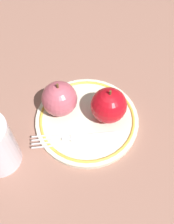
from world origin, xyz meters
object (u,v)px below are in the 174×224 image
(plate, at_px, (87,119))
(apple_second_whole, at_px, (60,99))
(apple_red_whole, at_px, (109,105))
(fork, at_px, (78,138))

(plate, distance_m, apple_second_whole, 0.07)
(plate, height_order, apple_red_whole, apple_red_whole)
(plate, height_order, apple_second_whole, apple_second_whole)
(plate, distance_m, fork, 0.05)
(apple_red_whole, relative_size, apple_second_whole, 1.00)
(apple_second_whole, bearing_deg, plate, -178.15)
(fork, bearing_deg, apple_red_whole, -144.82)
(plate, relative_size, apple_red_whole, 2.66)
(plate, bearing_deg, apple_second_whole, 1.85)
(plate, xyz_separation_m, fork, (-0.00, 0.05, 0.01))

